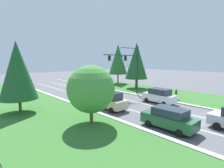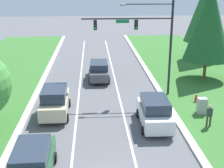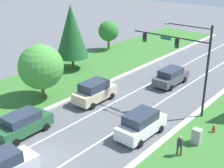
# 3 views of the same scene
# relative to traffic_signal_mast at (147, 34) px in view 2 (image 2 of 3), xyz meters

# --- Properties ---
(traffic_signal_mast) EXTENTS (7.70, 0.41, 8.33)m
(traffic_signal_mast) POSITION_rel_traffic_signal_mast_xyz_m (0.00, 0.00, 0.00)
(traffic_signal_mast) COLOR black
(traffic_signal_mast) RESTS_ON ground_plane
(forest_suv) EXTENTS (2.20, 4.79, 1.91)m
(forest_suv) POSITION_rel_traffic_signal_mast_xyz_m (-7.79, -11.99, -4.55)
(forest_suv) COLOR #235633
(forest_suv) RESTS_ON ground_plane
(white_suv) EXTENTS (2.22, 4.69, 2.07)m
(white_suv) POSITION_rel_traffic_signal_mast_xyz_m (-0.32, -6.11, -4.48)
(white_suv) COLOR white
(white_suv) RESTS_ON ground_plane
(champagne_suv) EXTENTS (2.23, 4.79, 2.14)m
(champagne_suv) POSITION_rel_traffic_signal_mast_xyz_m (-7.55, -3.68, -4.44)
(champagne_suv) COLOR beige
(champagne_suv) RESTS_ON ground_plane
(graphite_suv) EXTENTS (2.16, 4.98, 1.89)m
(graphite_suv) POSITION_rel_traffic_signal_mast_xyz_m (-3.96, 5.09, -4.54)
(graphite_suv) COLOR #4C4C51
(graphite_suv) RESTS_ON ground_plane
(utility_cabinet) EXTENTS (0.70, 0.60, 1.31)m
(utility_cabinet) POSITION_rel_traffic_signal_mast_xyz_m (3.70, -4.41, -4.86)
(utility_cabinet) COLOR #9E9E99
(utility_cabinet) RESTS_ON ground_plane
(pedestrian) EXTENTS (0.42, 0.29, 1.69)m
(pedestrian) POSITION_rel_traffic_signal_mast_xyz_m (3.42, -6.67, -4.58)
(pedestrian) COLOR #42382D
(pedestrian) RESTS_ON ground_plane
(fire_hydrant) EXTENTS (0.34, 0.20, 0.70)m
(fire_hydrant) POSITION_rel_traffic_signal_mast_xyz_m (4.07, -1.98, -5.18)
(fire_hydrant) COLOR red
(fire_hydrant) RESTS_ON ground_plane
(conifer_near_right_tree) EXTENTS (4.65, 4.65, 9.94)m
(conifer_near_right_tree) POSITION_rel_traffic_signal_mast_xyz_m (9.34, 12.45, 0.69)
(conifer_near_right_tree) COLOR brown
(conifer_near_right_tree) RESTS_ON ground_plane
(conifer_far_right_tree) EXTENTS (4.71, 4.71, 9.66)m
(conifer_far_right_tree) POSITION_rel_traffic_signal_mast_xyz_m (7.02, 4.43, 0.37)
(conifer_far_right_tree) COLOR brown
(conifer_far_right_tree) RESTS_ON ground_plane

